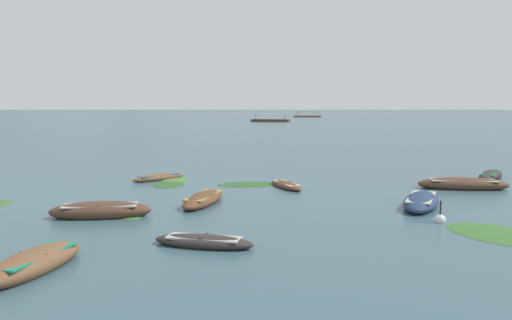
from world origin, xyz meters
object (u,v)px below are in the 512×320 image
at_px(rowboat_3, 203,199).
at_px(rowboat_9, 204,242).
at_px(rowboat_1, 34,263).
at_px(rowboat_7, 491,175).
at_px(rowboat_6, 286,185).
at_px(rowboat_8, 421,202).
at_px(rowboat_2, 159,177).
at_px(ferry_1, 307,116).
at_px(mooring_buoy, 440,220).
at_px(ferry_0, 271,120).
at_px(rowboat_0, 463,184).
at_px(rowboat_4, 100,211).

height_order(rowboat_3, rowboat_9, rowboat_3).
xyz_separation_m(rowboat_1, rowboat_7, (19.76, 15.13, -0.04)).
height_order(rowboat_6, rowboat_8, rowboat_8).
height_order(rowboat_2, ferry_1, ferry_1).
bearing_deg(mooring_buoy, ferry_0, 88.11).
height_order(rowboat_9, ferry_0, ferry_0).
height_order(rowboat_0, rowboat_6, rowboat_0).
bearing_deg(rowboat_3, rowboat_2, 112.26).
height_order(rowboat_6, ferry_1, ferry_1).
xyz_separation_m(rowboat_9, ferry_1, (33.67, 196.16, 0.31)).
relative_size(rowboat_8, mooring_buoy, 4.78).
relative_size(rowboat_0, rowboat_4, 1.21).
xyz_separation_m(rowboat_6, ferry_0, (8.67, 117.29, 0.32)).
height_order(rowboat_2, rowboat_7, rowboat_7).
height_order(rowboat_7, mooring_buoy, mooring_buoy).
relative_size(rowboat_0, ferry_0, 0.40).
height_order(rowboat_0, ferry_0, ferry_0).
xyz_separation_m(ferry_1, mooring_buoy, (-25.53, -193.57, -0.35)).
xyz_separation_m(rowboat_3, rowboat_7, (16.05, 6.76, -0.02)).
bearing_deg(rowboat_3, rowboat_4, -147.52).
relative_size(rowboat_1, rowboat_7, 0.95).
height_order(rowboat_7, ferry_1, ferry_1).
height_order(rowboat_0, ferry_1, ferry_1).
distance_m(rowboat_0, rowboat_8, 5.68).
bearing_deg(ferry_1, mooring_buoy, -97.51).
bearing_deg(rowboat_1, rowboat_7, 37.44).
distance_m(rowboat_2, rowboat_3, 7.57).
bearing_deg(rowboat_0, mooring_buoy, -120.87).
relative_size(rowboat_3, rowboat_9, 1.26).
bearing_deg(ferry_0, rowboat_0, -89.96).
relative_size(rowboat_3, ferry_1, 0.35).
bearing_deg(rowboat_3, rowboat_0, 14.17).
relative_size(ferry_0, ferry_1, 1.03).
bearing_deg(ferry_1, rowboat_8, -97.50).
bearing_deg(mooring_buoy, rowboat_6, 120.08).
distance_m(rowboat_3, rowboat_7, 17.42).
relative_size(rowboat_3, rowboat_6, 1.24).
relative_size(rowboat_9, mooring_buoy, 3.51).
xyz_separation_m(rowboat_7, rowboat_8, (-7.12, -7.77, 0.03)).
distance_m(rowboat_2, rowboat_6, 7.45).
xyz_separation_m(rowboat_2, ferry_0, (15.50, 114.32, 0.30)).
relative_size(rowboat_2, rowboat_7, 0.79).
height_order(rowboat_1, rowboat_4, rowboat_4).
xyz_separation_m(rowboat_7, mooring_buoy, (-7.54, -10.58, -0.08)).
distance_m(rowboat_0, rowboat_6, 8.80).
xyz_separation_m(rowboat_6, ferry_1, (30.08, 185.71, 0.32)).
height_order(rowboat_0, rowboat_8, rowboat_0).
distance_m(rowboat_1, rowboat_2, 15.40).
relative_size(rowboat_7, rowboat_8, 0.88).
relative_size(rowboat_1, rowboat_9, 1.15).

